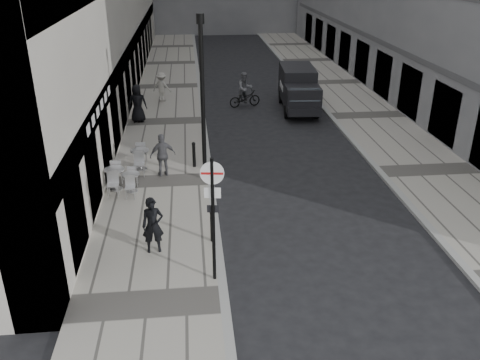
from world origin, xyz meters
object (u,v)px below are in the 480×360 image
object	(u,v)px
sign_post	(213,204)
cyclist	(245,93)
lamppost	(202,92)
walking_man	(153,225)
panel_van	(298,87)

from	to	relation	value
sign_post	cyclist	xyz separation A→B (m)	(2.72, 17.06, -1.63)
lamppost	walking_man	bearing A→B (deg)	-108.40
lamppost	cyclist	world-z (taller)	lamppost
walking_man	panel_van	bearing A→B (deg)	57.45
sign_post	panel_van	size ratio (longest dim) A/B	0.71
sign_post	cyclist	distance (m)	17.36
walking_man	sign_post	bearing A→B (deg)	-48.50
panel_van	lamppost	bearing A→B (deg)	-116.85
cyclist	walking_man	bearing A→B (deg)	-121.78
walking_man	panel_van	size ratio (longest dim) A/B	0.35
sign_post	lamppost	bearing A→B (deg)	97.53
walking_man	lamppost	bearing A→B (deg)	65.95
panel_van	cyclist	xyz separation A→B (m)	(-2.97, 0.86, -0.52)
lamppost	panel_van	xyz separation A→B (m)	(5.69, 9.43, -2.31)
panel_van	walking_man	bearing A→B (deg)	-112.66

